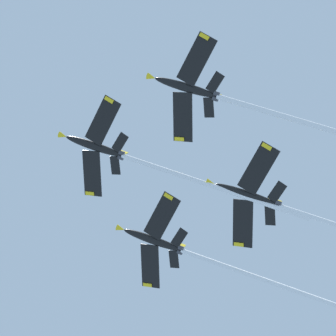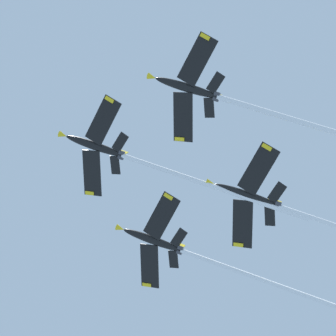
{
  "view_description": "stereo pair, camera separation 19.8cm",
  "coord_description": "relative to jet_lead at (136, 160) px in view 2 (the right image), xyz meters",
  "views": [
    {
      "loc": [
        19.78,
        -0.86,
        1.76
      ],
      "look_at": [
        -14.08,
        9.53,
        113.01
      ],
      "focal_mm": 68.26,
      "sensor_mm": 36.0,
      "label": 1
    },
    {
      "loc": [
        19.72,
        -1.05,
        1.76
      ],
      "look_at": [
        -14.08,
        9.53,
        113.01
      ],
      "focal_mm": 68.26,
      "sensor_mm": 36.0,
      "label": 2
    }
  ],
  "objects": [
    {
      "name": "jet_slot",
      "position": [
        2.31,
        27.23,
        -9.79
      ],
      "size": [
        20.11,
        46.43,
        17.97
      ],
      "color": "black"
    },
    {
      "name": "jet_lead",
      "position": [
        0.0,
        0.0,
        0.0
      ],
      "size": [
        20.12,
        46.59,
        18.02
      ],
      "color": "black"
    },
    {
      "name": "jet_right_wing",
      "position": [
        -13.38,
        15.21,
        -3.93
      ],
      "size": [
        20.11,
        46.8,
        17.44
      ],
      "color": "black"
    },
    {
      "name": "jet_left_wing",
      "position": [
        16.64,
        15.98,
        -5.21
      ],
      "size": [
        20.11,
        51.34,
        20.55
      ],
      "color": "black"
    }
  ]
}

